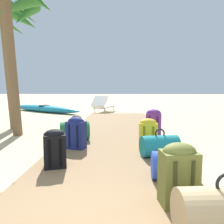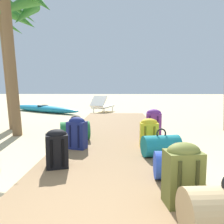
# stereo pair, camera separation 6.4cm
# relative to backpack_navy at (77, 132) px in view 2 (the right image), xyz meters

# --- Properties ---
(ground_plane) EXTENTS (60.00, 60.00, 0.00)m
(ground_plane) POSITION_rel_backpack_navy_xyz_m (0.64, 0.31, -0.37)
(ground_plane) COLOR #D1BA8C
(boardwalk) EXTENTS (2.13, 8.33, 0.08)m
(boardwalk) POSITION_rel_backpack_navy_xyz_m (0.64, 1.14, -0.33)
(boardwalk) COLOR olive
(boardwalk) RESTS_ON ground
(backpack_navy) EXTENTS (0.36, 0.29, 0.56)m
(backpack_navy) POSITION_rel_backpack_navy_xyz_m (0.00, 0.00, 0.00)
(backpack_navy) COLOR navy
(backpack_navy) RESTS_ON boardwalk
(backpack_purple) EXTENTS (0.35, 0.29, 0.60)m
(backpack_purple) POSITION_rel_backpack_navy_xyz_m (1.48, 0.94, 0.03)
(backpack_purple) COLOR #6B2D84
(backpack_purple) RESTS_ON boardwalk
(duffel_bag_blue) EXTENTS (0.53, 0.35, 0.44)m
(duffel_bag_blue) POSITION_rel_backpack_navy_xyz_m (1.41, -1.28, -0.13)
(duffel_bag_blue) COLOR #2847B7
(duffel_bag_blue) RESTS_ON boardwalk
(backpack_yellow) EXTENTS (0.31, 0.24, 0.52)m
(backpack_yellow) POSITION_rel_backpack_navy_xyz_m (1.27, 0.11, -0.02)
(backpack_yellow) COLOR gold
(backpack_yellow) RESTS_ON boardwalk
(backpack_olive) EXTENTS (0.35, 0.29, 0.58)m
(backpack_olive) POSITION_rel_backpack_navy_xyz_m (1.31, -1.86, 0.01)
(backpack_olive) COLOR olive
(backpack_olive) RESTS_ON boardwalk
(duffel_bag_teal) EXTENTS (0.63, 0.44, 0.44)m
(duffel_bag_teal) POSITION_rel_backpack_navy_xyz_m (1.39, -0.39, -0.13)
(duffel_bag_teal) COLOR #197A7F
(duffel_bag_teal) RESTS_ON boardwalk
(backpack_black) EXTENTS (0.34, 0.30, 0.52)m
(backpack_black) POSITION_rel_backpack_navy_xyz_m (-0.10, -0.94, -0.02)
(backpack_black) COLOR black
(backpack_black) RESTS_ON boardwalk
(duffel_bag_green) EXTENTS (0.66, 0.52, 0.49)m
(duffel_bag_green) POSITION_rel_backpack_navy_xyz_m (-0.16, 0.63, -0.10)
(duffel_bag_green) COLOR #237538
(duffel_bag_green) RESTS_ON boardwalk
(palm_tree_near_left) EXTENTS (2.20, 2.36, 3.85)m
(palm_tree_near_left) POSITION_rel_backpack_navy_xyz_m (-1.73, 1.27, 2.68)
(palm_tree_near_left) COLOR brown
(palm_tree_near_left) RESTS_ON ground
(palm_tree_far_left) EXTENTS (2.09, 2.13, 3.50)m
(palm_tree_far_left) POSITION_rel_backpack_navy_xyz_m (-2.17, 2.07, 2.36)
(palm_tree_far_left) COLOR brown
(palm_tree_far_left) RESTS_ON ground
(lounge_chair) EXTENTS (1.03, 1.67, 0.76)m
(lounge_chair) POSITION_rel_backpack_navy_xyz_m (-0.00, 6.12, -0.04)
(lounge_chair) COLOR white
(lounge_chair) RESTS_ON ground
(kayak) EXTENTS (3.98, 2.77, 0.32)m
(kayak) POSITION_rel_backpack_navy_xyz_m (-2.73, 6.31, -0.22)
(kayak) COLOR teal
(kayak) RESTS_ON ground
(rock_left_near) EXTENTS (0.37, 0.32, 0.22)m
(rock_left_near) POSITION_rel_backpack_navy_xyz_m (-0.70, 3.56, -0.26)
(rock_left_near) COLOR gray
(rock_left_near) RESTS_ON ground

